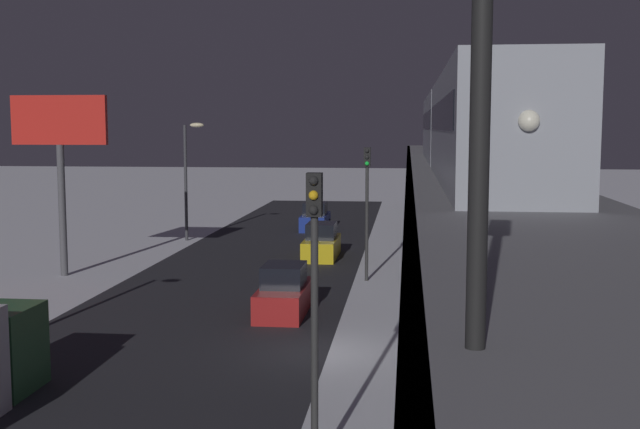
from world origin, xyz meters
The scene contains 11 objects.
ground_plane centered at (0.00, 0.00, 0.00)m, with size 240.00×240.00×0.00m, color white.
avenue_asphalt centered at (5.12, 0.00, 0.00)m, with size 11.00×107.81×0.01m, color #28282D.
elevated_railway centered at (-5.23, 0.00, 4.84)m, with size 5.00×107.81×5.60m.
subway_train centered at (-5.33, -9.79, 7.38)m, with size 2.94×36.87×3.40m.
sedan_blue centered at (3.72, -31.50, 0.78)m, with size 1.91×4.49×1.97m.
sedan_red centered at (1.92, -5.39, 0.80)m, with size 1.80×4.42×1.97m.
sedan_yellow centered at (1.92, -19.16, 0.80)m, with size 1.80×4.76×1.97m.
traffic_light_near centered at (-0.98, 8.92, 4.20)m, with size 0.32×0.44×6.40m.
traffic_light_mid centered at (-0.98, -12.49, 4.20)m, with size 0.32×0.44×6.40m.
commercial_billboard centered at (14.06, -12.23, 6.83)m, with size 4.80×0.36×8.90m.
street_lamp_far centered at (11.19, -25.00, 4.81)m, with size 1.35×0.44×7.65m.
Camera 1 is at (-2.89, 25.15, 7.32)m, focal length 44.62 mm.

